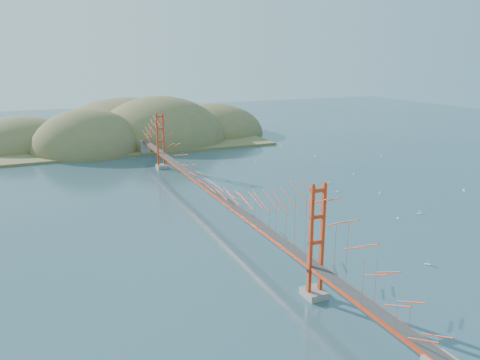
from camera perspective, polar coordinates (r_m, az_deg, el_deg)
name	(u,v)px	position (r m, az deg, el deg)	size (l,w,h in m)	color
ground	(210,209)	(73.31, -3.68, -3.52)	(320.00, 320.00, 0.00)	#2F4E5E
bridge	(209,165)	(71.58, -3.82, 1.85)	(2.20, 94.40, 12.00)	gray
far_headlands	(136,139)	(138.38, -12.62, 4.93)	(84.00, 58.00, 25.00)	#796346
sailboat_15	(281,146)	(124.30, 5.00, 4.20)	(0.55, 0.60, 0.68)	white
sailboat_4	(354,174)	(96.86, 13.71, 0.75)	(0.61, 0.61, 0.66)	white
sailboat_0	(398,218)	(72.69, 18.71, -4.36)	(0.44, 0.49, 0.56)	white
sailboat_2	(420,213)	(75.86, 21.07, -3.77)	(0.65, 0.65, 0.70)	white
sailboat_3	(223,164)	(102.80, -2.06, 1.97)	(0.54, 0.54, 0.57)	white
sailboat_17	(315,157)	(111.41, 9.12, 2.81)	(0.58, 0.51, 0.66)	white
sailboat_12	(256,162)	(105.16, 1.96, 2.27)	(0.51, 0.50, 0.57)	white
sailboat_9	(381,156)	(116.31, 16.87, 2.86)	(0.47, 0.51, 0.58)	white
sailboat_16	(329,183)	(89.00, 10.79, -0.33)	(0.63, 0.63, 0.66)	white
sailboat_5	(464,190)	(91.92, 25.64, -1.07)	(0.59, 0.65, 0.73)	white
sailboat_6	(428,264)	(58.33, 21.89, -9.45)	(0.70, 0.70, 0.73)	white
sailboat_8	(301,153)	(114.78, 7.43, 3.24)	(0.67, 0.67, 0.71)	white
sailboat_14	(380,193)	(84.39, 16.66, -1.54)	(0.64, 0.64, 0.67)	white
sailboat_1	(337,191)	(83.64, 11.75, -1.36)	(0.65, 0.65, 0.69)	white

